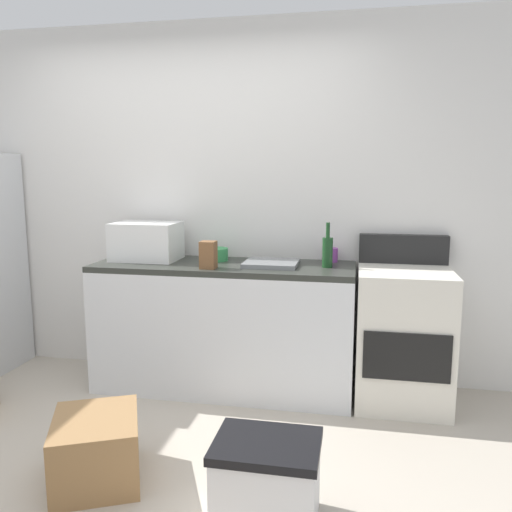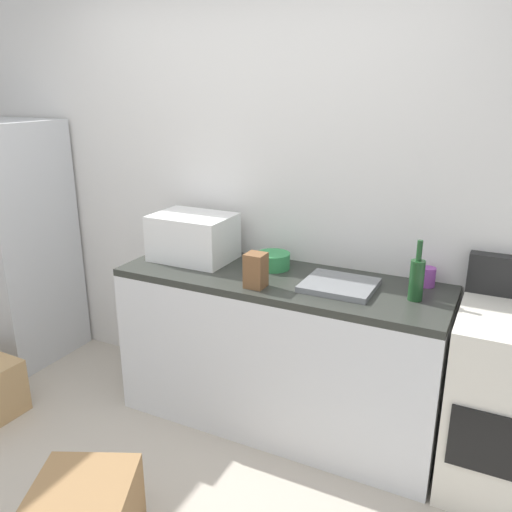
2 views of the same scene
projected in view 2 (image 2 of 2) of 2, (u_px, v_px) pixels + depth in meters
name	position (u px, v px, depth m)	size (l,w,h in m)	color
wall_back	(259.00, 188.00, 3.17)	(5.00, 0.10, 2.60)	silver
kitchen_counter	(279.00, 351.00, 3.01)	(1.80, 0.60, 0.90)	silver
refrigerator	(10.00, 243.00, 3.71)	(0.68, 0.66, 1.67)	silver
microwave	(193.00, 237.00, 3.12)	(0.46, 0.34, 0.27)	white
sink_basin	(339.00, 285.00, 2.71)	(0.36, 0.32, 0.03)	slate
wine_bottle	(417.00, 278.00, 2.53)	(0.07, 0.07, 0.30)	#193F1E
coffee_mug	(427.00, 277.00, 2.73)	(0.08, 0.08, 0.10)	purple
knife_block	(256.00, 270.00, 2.70)	(0.10, 0.10, 0.18)	brown
mixing_bowl	(273.00, 261.00, 2.99)	(0.19, 0.19, 0.09)	#338C4C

